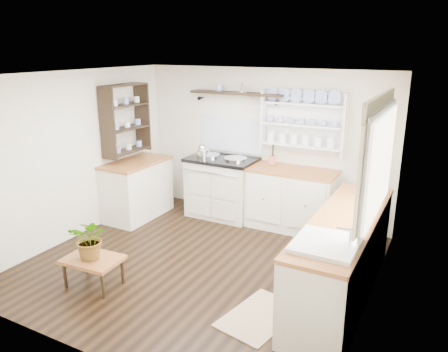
# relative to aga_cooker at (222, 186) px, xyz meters

# --- Properties ---
(floor) EXTENTS (4.00, 3.80, 0.01)m
(floor) POSITION_rel_aga_cooker_xyz_m (0.54, -1.57, -0.48)
(floor) COLOR black
(floor) RESTS_ON ground
(wall_back) EXTENTS (4.00, 0.02, 2.30)m
(wall_back) POSITION_rel_aga_cooker_xyz_m (0.54, 0.33, 0.67)
(wall_back) COLOR beige
(wall_back) RESTS_ON ground
(wall_right) EXTENTS (0.02, 3.80, 2.30)m
(wall_right) POSITION_rel_aga_cooker_xyz_m (2.54, -1.57, 0.67)
(wall_right) COLOR beige
(wall_right) RESTS_ON ground
(wall_left) EXTENTS (0.02, 3.80, 2.30)m
(wall_left) POSITION_rel_aga_cooker_xyz_m (-1.46, -1.57, 0.67)
(wall_left) COLOR beige
(wall_left) RESTS_ON ground
(ceiling) EXTENTS (4.00, 3.80, 0.01)m
(ceiling) POSITION_rel_aga_cooker_xyz_m (0.54, -1.57, 1.82)
(ceiling) COLOR white
(ceiling) RESTS_ON wall_back
(window) EXTENTS (0.08, 1.55, 1.22)m
(window) POSITION_rel_aga_cooker_xyz_m (2.49, -1.42, 1.09)
(window) COLOR white
(window) RESTS_ON wall_right
(aga_cooker) EXTENTS (1.05, 0.73, 0.97)m
(aga_cooker) POSITION_rel_aga_cooker_xyz_m (0.00, 0.00, 0.00)
(aga_cooker) COLOR beige
(aga_cooker) RESTS_ON floor
(back_cabinets) EXTENTS (1.27, 0.63, 0.90)m
(back_cabinets) POSITION_rel_aga_cooker_xyz_m (1.14, 0.03, -0.02)
(back_cabinets) COLOR silver
(back_cabinets) RESTS_ON floor
(right_cabinets) EXTENTS (0.62, 2.43, 0.90)m
(right_cabinets) POSITION_rel_aga_cooker_xyz_m (2.24, -1.47, -0.02)
(right_cabinets) COLOR silver
(right_cabinets) RESTS_ON floor
(belfast_sink) EXTENTS (0.55, 0.60, 0.45)m
(belfast_sink) POSITION_rel_aga_cooker_xyz_m (2.24, -2.22, 0.32)
(belfast_sink) COLOR white
(belfast_sink) RESTS_ON right_cabinets
(left_cabinets) EXTENTS (0.62, 1.13, 0.90)m
(left_cabinets) POSITION_rel_aga_cooker_xyz_m (-1.16, -0.67, -0.02)
(left_cabinets) COLOR silver
(left_cabinets) RESTS_ON floor
(plate_rack) EXTENTS (1.20, 0.22, 0.90)m
(plate_rack) POSITION_rel_aga_cooker_xyz_m (1.19, 0.29, 1.08)
(plate_rack) COLOR white
(plate_rack) RESTS_ON wall_back
(high_shelf) EXTENTS (1.50, 0.29, 0.16)m
(high_shelf) POSITION_rel_aga_cooker_xyz_m (0.14, 0.21, 1.43)
(high_shelf) COLOR black
(high_shelf) RESTS_ON wall_back
(left_shelving) EXTENTS (0.28, 0.80, 1.05)m
(left_shelving) POSITION_rel_aga_cooker_xyz_m (-1.30, -0.67, 1.07)
(left_shelving) COLOR black
(left_shelving) RESTS_ON wall_left
(kettle) EXTENTS (0.18, 0.18, 0.22)m
(kettle) POSITION_rel_aga_cooker_xyz_m (-0.28, -0.12, 0.56)
(kettle) COLOR silver
(kettle) RESTS_ON aga_cooker
(utensil_crock) EXTENTS (0.11, 0.11, 0.13)m
(utensil_crock) POSITION_rel_aga_cooker_xyz_m (0.78, 0.11, 0.49)
(utensil_crock) COLOR #A75C3D
(utensil_crock) RESTS_ON back_cabinets
(center_table) EXTENTS (0.65, 0.49, 0.34)m
(center_table) POSITION_rel_aga_cooker_xyz_m (-0.25, -2.58, -0.19)
(center_table) COLOR brown
(center_table) RESTS_ON floor
(potted_plant) EXTENTS (0.54, 0.50, 0.47)m
(potted_plant) POSITION_rel_aga_cooker_xyz_m (-0.25, -2.58, 0.10)
(potted_plant) COLOR #3F7233
(potted_plant) RESTS_ON center_table
(floor_rug) EXTENTS (0.70, 0.94, 0.02)m
(floor_rug) POSITION_rel_aga_cooker_xyz_m (1.64, -2.26, -0.47)
(floor_rug) COLOR #9C7D5B
(floor_rug) RESTS_ON floor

